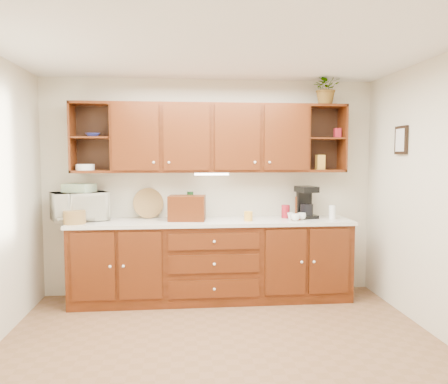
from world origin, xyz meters
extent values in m
plane|color=brown|center=(0.00, 0.00, 0.00)|extent=(4.00, 4.00, 0.00)
plane|color=white|center=(0.00, 0.00, 2.60)|extent=(4.00, 4.00, 0.00)
plane|color=beige|center=(0.00, 1.75, 1.30)|extent=(4.00, 0.00, 4.00)
cube|color=#361506|center=(0.00, 1.45, 0.45)|extent=(3.20, 0.60, 0.90)
cube|color=silver|center=(0.00, 1.44, 0.92)|extent=(3.24, 0.64, 0.04)
cube|color=#361506|center=(0.00, 1.58, 1.89)|extent=(2.30, 0.33, 0.80)
cube|color=black|center=(-1.38, 1.74, 1.89)|extent=(0.45, 0.02, 0.80)
cube|color=black|center=(1.38, 1.74, 1.89)|extent=(0.45, 0.02, 0.80)
cube|color=#361506|center=(-1.38, 1.58, 1.89)|extent=(0.43, 0.30, 0.02)
cube|color=#361506|center=(1.38, 1.58, 1.89)|extent=(0.43, 0.30, 0.02)
cube|color=#361506|center=(1.38, 1.58, 2.27)|extent=(0.45, 0.33, 0.03)
cube|color=white|center=(0.00, 1.53, 1.47)|extent=(0.40, 0.05, 0.02)
cube|color=black|center=(1.98, 0.90, 1.85)|extent=(0.03, 0.24, 0.30)
cylinder|color=olive|center=(-1.52, 1.31, 1.01)|extent=(0.30, 0.30, 0.15)
imported|color=beige|center=(-1.52, 1.55, 1.10)|extent=(0.71, 0.62, 0.33)
cube|color=#CACD60|center=(-1.52, 1.55, 1.32)|extent=(0.38, 0.34, 0.10)
cylinder|color=black|center=(-0.25, 1.56, 1.10)|extent=(0.10, 0.10, 0.32)
cylinder|color=olive|center=(-0.75, 1.69, 0.95)|extent=(0.38, 0.19, 0.36)
cube|color=#361506|center=(-0.29, 1.43, 1.08)|extent=(0.44, 0.31, 0.29)
cylinder|color=#361506|center=(0.97, 1.38, 1.08)|extent=(0.02, 0.02, 0.27)
cylinder|color=#361506|center=(0.97, 1.38, 0.95)|extent=(0.11, 0.11, 0.01)
imported|color=white|center=(1.04, 1.39, 0.98)|extent=(0.12, 0.12, 0.08)
imported|color=white|center=(0.93, 1.43, 0.98)|extent=(0.12, 0.12, 0.08)
imported|color=white|center=(0.95, 1.31, 0.98)|extent=(0.12, 0.12, 0.08)
cylinder|color=maroon|center=(0.89, 1.55, 1.02)|extent=(0.11, 0.11, 0.16)
cylinder|color=white|center=(1.42, 1.40, 1.02)|extent=(0.08, 0.08, 0.16)
cylinder|color=gold|center=(0.41, 1.34, 0.99)|extent=(0.12, 0.12, 0.11)
cube|color=black|center=(1.14, 1.52, 0.96)|extent=(0.25, 0.30, 0.04)
cube|color=black|center=(1.14, 1.62, 1.12)|extent=(0.19, 0.10, 0.33)
cube|color=black|center=(1.14, 1.52, 1.29)|extent=(0.25, 0.30, 0.07)
cylinder|color=black|center=(1.14, 1.50, 1.04)|extent=(0.18, 0.18, 0.14)
imported|color=navy|center=(-1.35, 1.57, 1.92)|extent=(0.20, 0.20, 0.04)
cylinder|color=white|center=(-1.45, 1.55, 1.56)|extent=(0.28, 0.28, 0.07)
cube|color=gold|center=(1.32, 1.57, 1.61)|extent=(0.11, 0.09, 0.18)
cube|color=maroon|center=(1.52, 1.56, 1.96)|extent=(0.08, 0.07, 0.11)
imported|color=#999999|center=(1.36, 1.52, 2.48)|extent=(0.43, 0.41, 0.38)
camera|label=1|loc=(-0.34, -3.56, 1.67)|focal=35.00mm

